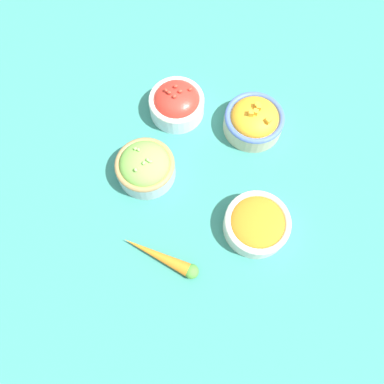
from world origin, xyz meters
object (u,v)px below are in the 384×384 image
object	(u,v)px
bowl_cherry_tomatoes	(177,103)
loose_carrot	(162,257)
bowl_squash	(254,120)
bowl_lettuce	(144,168)
bowl_carrots	(257,223)

from	to	relation	value
bowl_cherry_tomatoes	loose_carrot	bearing A→B (deg)	-154.36
loose_carrot	bowl_squash	bearing A→B (deg)	-97.58
bowl_cherry_tomatoes	bowl_lettuce	world-z (taller)	bowl_lettuce
bowl_carrots	bowl_squash	distance (m)	0.23
bowl_lettuce	bowl_cherry_tomatoes	bearing A→B (deg)	7.67
bowl_lettuce	loose_carrot	distance (m)	0.18
bowl_squash	loose_carrot	distance (m)	0.35
bowl_squash	bowl_lettuce	distance (m)	0.26
bowl_carrots	bowl_cherry_tomatoes	xyz separation A→B (m)	(0.16, 0.27, 0.01)
bowl_carrots	bowl_squash	bearing A→B (deg)	27.80
bowl_carrots	loose_carrot	bearing A→B (deg)	138.68
bowl_cherry_tomatoes	bowl_squash	bearing A→B (deg)	-74.47
bowl_carrots	bowl_cherry_tomatoes	size ratio (longest dim) A/B	1.06
bowl_carrots	bowl_squash	world-z (taller)	bowl_squash
bowl_cherry_tomatoes	bowl_lettuce	xyz separation A→B (m)	(-0.17, -0.02, 0.00)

